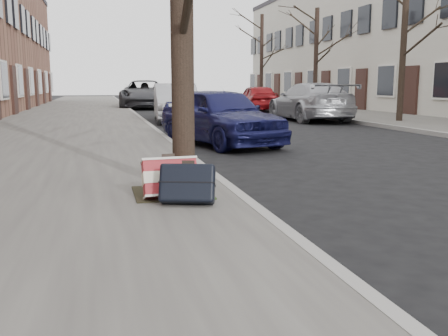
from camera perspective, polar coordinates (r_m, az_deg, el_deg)
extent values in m
plane|color=black|center=(5.34, 17.84, -5.57)|extent=(120.00, 120.00, 0.00)
cube|color=slate|center=(19.43, -16.82, 5.34)|extent=(5.00, 70.00, 0.12)
cube|color=slate|center=(22.10, 14.65, 5.90)|extent=(4.00, 70.00, 0.12)
cube|color=black|center=(5.75, -6.01, -2.79)|extent=(0.85, 0.85, 0.02)
cube|color=maroon|center=(5.44, -6.16, -1.16)|extent=(0.60, 0.35, 0.45)
cube|color=black|center=(5.16, -4.20, -1.74)|extent=(0.64, 0.49, 0.45)
imported|color=#131443|center=(11.26, -0.47, 5.99)|extent=(2.52, 4.10, 1.30)
imported|color=#B9BBC2|center=(18.25, -5.53, 7.45)|extent=(1.77, 4.30, 1.38)
imported|color=#343539|center=(28.80, -9.05, 8.33)|extent=(3.20, 5.92, 1.58)
imported|color=#9D9EA4|center=(19.06, 9.73, 7.47)|extent=(2.07, 4.87, 1.40)
imported|color=maroon|center=(25.19, 3.77, 7.98)|extent=(1.86, 4.00, 1.33)
cylinder|color=black|center=(18.18, 19.84, 13.46)|extent=(0.21, 0.21, 5.28)
cylinder|color=black|center=(24.29, 10.45, 12.06)|extent=(0.20, 0.20, 4.71)
cylinder|color=black|center=(31.87, 4.31, 12.25)|extent=(0.22, 0.22, 5.47)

